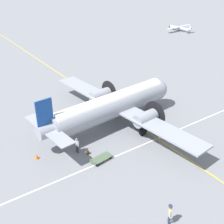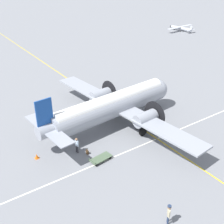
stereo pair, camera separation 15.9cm
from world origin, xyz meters
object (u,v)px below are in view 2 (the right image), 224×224
suitcase_near_door (87,152)px  crew_foreground (169,212)px  traffic_cone (37,156)px  airliner_main (115,105)px  light_aircraft_distant (181,28)px  passenger_boarding (77,144)px  baggage_cart (101,158)px

suitcase_near_door → crew_foreground: bearing=-176.6°
suitcase_near_door → traffic_cone: size_ratio=0.89×
airliner_main → light_aircraft_distant: size_ratio=2.32×
traffic_cone → passenger_boarding: bearing=-109.7°
airliner_main → baggage_cart: 7.87m
suitcase_near_door → light_aircraft_distant: light_aircraft_distant is taller
passenger_boarding → light_aircraft_distant: (35.79, -53.03, -0.24)m
light_aircraft_distant → baggage_cart: bearing=120.4°
suitcase_near_door → light_aircraft_distant: (36.65, -52.30, 0.60)m
crew_foreground → passenger_boarding: crew_foreground is taller
airliner_main → crew_foreground: bearing=-115.5°
traffic_cone → airliner_main: bearing=-83.1°
passenger_boarding → light_aircraft_distant: light_aircraft_distant is taller
crew_foreground → baggage_cart: 9.42m
traffic_cone → crew_foreground: bearing=-158.4°
passenger_boarding → baggage_cart: size_ratio=0.72×
crew_foreground → traffic_cone: (13.35, 5.28, -0.88)m
crew_foreground → light_aircraft_distant: 70.33m
passenger_boarding → airliner_main: bearing=103.3°
passenger_boarding → traffic_cone: size_ratio=3.19×
traffic_cone → suitcase_near_door: bearing=-116.0°
crew_foreground → traffic_cone: 14.38m
airliner_main → crew_foreground: 15.62m
crew_foreground → baggage_cart: (9.38, 0.10, -0.86)m
airliner_main → traffic_cone: 10.89m
suitcase_near_door → light_aircraft_distant: size_ratio=0.05×
airliner_main → traffic_cone: size_ratio=44.22×
crew_foreground → light_aircraft_distant: bearing=174.5°
light_aircraft_distant → traffic_cone: bearing=115.0°
crew_foreground → light_aircraft_distant: light_aircraft_distant is taller
baggage_cart → passenger_boarding: bearing=109.4°
light_aircraft_distant → traffic_cone: light_aircraft_distant is taller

